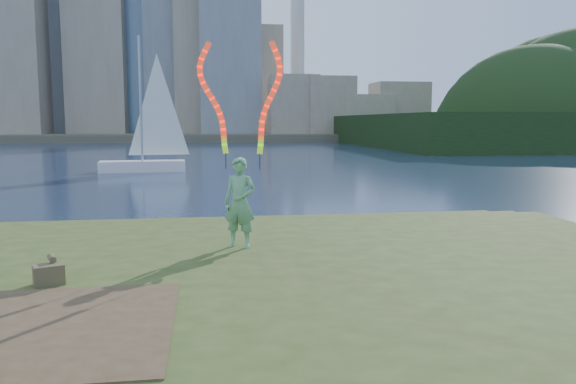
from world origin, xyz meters
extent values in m
plane|color=#18253D|center=(0.00, 0.00, 0.00)|extent=(320.00, 320.00, 0.00)
cube|color=#354318|center=(0.00, -2.50, 0.15)|extent=(20.00, 18.00, 0.30)
cube|color=#354318|center=(0.00, -2.20, 0.40)|extent=(17.00, 15.00, 0.30)
cube|color=#354318|center=(0.00, -2.00, 0.65)|extent=(14.00, 12.00, 0.30)
cube|color=#47331E|center=(-2.20, -3.20, 0.81)|extent=(3.20, 3.00, 0.02)
cube|color=#4E4939|center=(0.00, 95.00, 0.60)|extent=(320.00, 40.00, 1.20)
imported|color=#187E2B|center=(0.40, 0.58, 1.63)|extent=(0.71, 0.61, 1.66)
cylinder|color=black|center=(0.16, 0.81, 2.38)|extent=(0.02, 0.02, 0.30)
cylinder|color=black|center=(0.76, 0.53, 2.38)|extent=(0.02, 0.02, 0.30)
cube|color=brown|center=(-2.43, -1.42, 0.94)|extent=(0.47, 0.40, 0.29)
cylinder|color=brown|center=(-2.43, -1.23, 1.14)|extent=(0.19, 0.29, 0.10)
cube|color=silver|center=(-4.15, 26.38, 0.31)|extent=(5.31, 2.04, 0.73)
cylinder|color=gray|center=(-4.15, 26.38, 4.37)|extent=(0.15, 0.15, 7.91)
camera|label=1|loc=(-0.19, -9.56, 3.09)|focal=35.00mm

